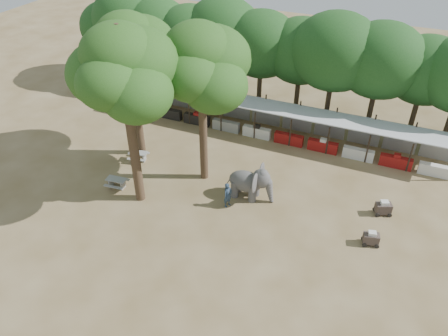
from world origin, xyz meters
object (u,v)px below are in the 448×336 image
at_px(elephant, 251,182).
at_px(yard_tree_back, 200,66).
at_px(picnic_table_near, 117,182).
at_px(cart_front, 371,238).
at_px(yard_tree_center, 123,72).
at_px(yard_tree_left, 129,52).
at_px(handler, 228,195).
at_px(picnic_table_far, 138,155).
at_px(cart_back, 383,208).

bearing_deg(elephant, yard_tree_back, 165.23).
xyz_separation_m(picnic_table_near, cart_front, (17.44, 1.31, 0.02)).
height_order(yard_tree_center, cart_front, yard_tree_center).
bearing_deg(elephant, yard_tree_left, 168.16).
height_order(yard_tree_back, cart_front, yard_tree_back).
bearing_deg(elephant, handler, -125.77).
bearing_deg(picnic_table_far, cart_front, -19.76).
bearing_deg(yard_tree_center, yard_tree_left, 120.96).
bearing_deg(handler, yard_tree_center, 125.55).
bearing_deg(cart_back, yard_tree_back, 160.16).
bearing_deg(yard_tree_left, cart_front, -10.69).
height_order(yard_tree_left, picnic_table_near, yard_tree_left).
height_order(yard_tree_left, yard_tree_center, yard_tree_center).
xyz_separation_m(picnic_table_near, picnic_table_far, (-0.44, 3.53, 0.00)).
bearing_deg(picnic_table_far, cart_back, -9.72).
distance_m(elephant, picnic_table_near, 9.56).
distance_m(picnic_table_near, cart_front, 17.49).
bearing_deg(cart_front, yard_tree_back, 154.43).
distance_m(yard_tree_center, elephant, 11.03).
height_order(elephant, handler, elephant).
bearing_deg(cart_back, picnic_table_near, 171.14).
relative_size(elephant, cart_back, 2.52).
bearing_deg(handler, picnic_table_near, 120.56).
bearing_deg(cart_front, picnic_table_far, 158.62).
bearing_deg(yard_tree_left, picnic_table_far, -68.50).
relative_size(yard_tree_left, picnic_table_far, 6.53).
distance_m(yard_tree_back, cart_back, 15.04).
bearing_deg(yard_tree_back, yard_tree_left, 170.54).
bearing_deg(yard_tree_back, cart_front, -11.28).
height_order(yard_tree_back, picnic_table_near, yard_tree_back).
bearing_deg(handler, picnic_table_far, 96.75).
xyz_separation_m(elephant, handler, (-1.07, -1.51, -0.35)).
bearing_deg(cart_back, yard_tree_center, 173.68).
height_order(picnic_table_near, picnic_table_far, picnic_table_far).
bearing_deg(picnic_table_near, yard_tree_left, 95.16).
distance_m(handler, picnic_table_near, 8.16).
bearing_deg(picnic_table_near, cart_back, 8.25).
distance_m(yard_tree_back, handler, 8.58).
height_order(elephant, cart_front, elephant).
bearing_deg(handler, yard_tree_left, 90.38).
xyz_separation_m(yard_tree_center, cart_back, (15.71, 4.70, -8.68)).
distance_m(elephant, cart_back, 8.85).
height_order(yard_tree_center, picnic_table_far, yard_tree_center).
height_order(yard_tree_back, cart_back, yard_tree_back).
height_order(yard_tree_left, handler, yard_tree_left).
xyz_separation_m(yard_tree_back, cart_back, (12.71, 0.70, -8.01)).
relative_size(yard_tree_back, picnic_table_far, 6.73).
distance_m(yard_tree_back, picnic_table_near, 10.25).
bearing_deg(cart_front, picnic_table_near, 169.99).
height_order(elephant, picnic_table_near, elephant).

